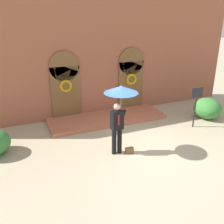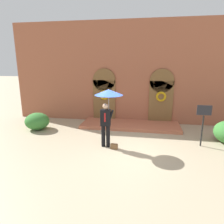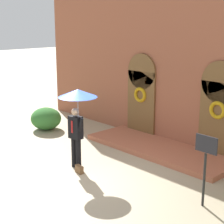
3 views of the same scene
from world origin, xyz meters
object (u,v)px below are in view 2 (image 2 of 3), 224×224
(person_with_umbrella, at_px, (108,101))
(sign_post, at_px, (203,119))
(shrub_left, at_px, (37,121))
(handbag, at_px, (114,146))

(person_with_umbrella, height_order, sign_post, person_with_umbrella)
(person_with_umbrella, distance_m, shrub_left, 4.55)
(handbag, relative_size, shrub_left, 0.23)
(handbag, xyz_separation_m, sign_post, (3.48, 0.93, 1.05))
(shrub_left, bearing_deg, sign_post, -6.00)
(person_with_umbrella, distance_m, handbag, 1.84)
(handbag, bearing_deg, shrub_left, 164.91)
(handbag, bearing_deg, sign_post, 21.96)
(handbag, bearing_deg, person_with_umbrella, 151.94)
(person_with_umbrella, bearing_deg, shrub_left, 158.94)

